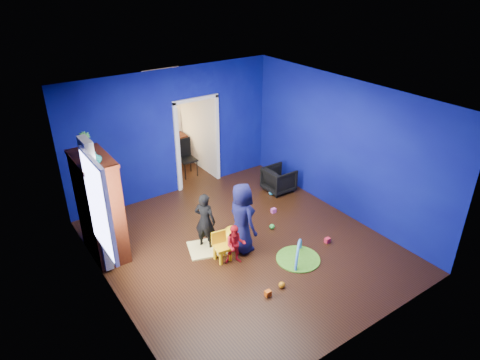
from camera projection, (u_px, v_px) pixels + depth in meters
floor at (243, 246)px, 8.23m from camera, size 5.00×5.50×0.01m
ceiling at (244, 99)px, 6.91m from camera, size 5.00×5.50×0.01m
wall_back at (173, 133)px, 9.58m from camera, size 5.00×0.02×2.90m
wall_front at (365, 258)px, 5.55m from camera, size 5.00×0.02×2.90m
wall_left at (105, 223)px, 6.30m from camera, size 0.02×5.50×2.90m
wall_right at (342, 148)px, 8.83m from camera, size 0.02×5.50×2.90m
alcove at (179, 126)px, 10.61m from camera, size 1.00×1.75×2.50m
armchair at (279, 179)px, 10.09m from camera, size 0.65×0.63×0.59m
child_black at (205, 221)px, 7.96m from camera, size 0.46×0.50×1.14m
child_navy at (242, 218)px, 7.83m from camera, size 0.45×0.68×1.38m
toddler_red at (235, 245)px, 7.61m from camera, size 0.47×0.44×0.77m
vase at (96, 158)px, 6.90m from camera, size 0.20×0.20×0.20m
potted_plant at (85, 143)px, 7.24m from camera, size 0.21×0.21×0.37m
tv_armoire at (100, 207)px, 7.61m from camera, size 0.58×1.14×1.96m
crt_tv at (101, 205)px, 7.61m from camera, size 0.46×0.70×0.54m
yellow_blanket at (209, 248)px, 8.14m from camera, size 0.90×0.80×0.03m
hopper_ball at (232, 235)px, 8.22m from camera, size 0.38×0.38×0.38m
kid_chair at (222, 248)px, 7.74m from camera, size 0.32×0.32×0.50m
play_mat at (298, 259)px, 7.85m from camera, size 0.81×0.81×0.02m
toy_arch at (298, 258)px, 7.85m from camera, size 0.58×0.51×0.73m
window_left at (97, 207)px, 6.52m from camera, size 0.03×0.95×1.55m
curtain at (96, 206)px, 7.11m from camera, size 0.14×0.42×2.40m
doorway at (197, 144)px, 10.06m from camera, size 1.16×0.10×2.10m
study_desk at (171, 150)px, 11.48m from camera, size 0.88×0.44×0.75m
desk_monitor at (167, 128)px, 11.30m from camera, size 0.40×0.05×0.32m
desk_lamp at (158, 132)px, 11.13m from camera, size 0.14×0.14×0.14m
folding_chair at (187, 159)px, 10.74m from camera, size 0.40×0.40×0.92m
book_shelf at (164, 88)px, 10.81m from camera, size 0.88×0.24×0.04m
toy_0 at (327, 240)px, 8.31m from camera, size 0.10×0.08×0.10m
toy_1 at (271, 193)px, 10.01m from camera, size 0.11×0.11×0.11m
toy_2 at (268, 293)px, 6.98m from camera, size 0.10×0.08×0.10m
toy_3 at (272, 226)px, 8.73m from camera, size 0.11×0.11×0.11m
toy_4 at (273, 211)px, 9.30m from camera, size 0.10×0.08×0.10m
toy_5 at (282, 285)px, 7.16m from camera, size 0.11×0.11×0.11m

